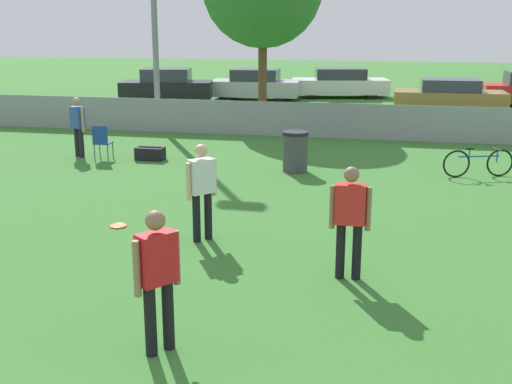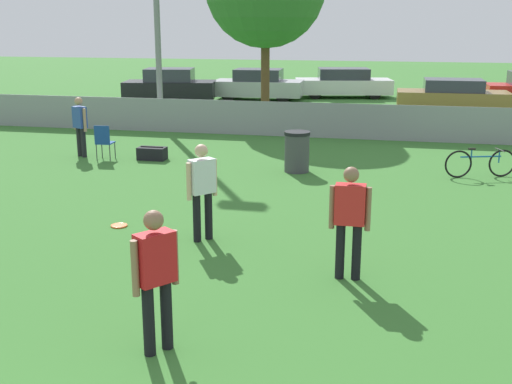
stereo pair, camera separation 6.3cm
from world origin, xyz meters
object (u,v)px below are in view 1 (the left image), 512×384
bicycle_sideline (478,163)px  trash_bin (295,151)px  player_receiver_white (202,186)px  gear_bag_sideline (150,154)px  folding_chair_sideline (102,140)px  parked_car_dark (167,86)px  frisbee_disc (118,226)px  spectator_in_blue (78,123)px  player_defender_red (350,215)px  parked_car_white (340,83)px  parked_car_tan (449,96)px  parked_car_silver (255,85)px  player_thrower_red (157,272)px

bicycle_sideline → trash_bin: (-4.28, -0.34, 0.15)m
player_receiver_white → gear_bag_sideline: player_receiver_white is taller
folding_chair_sideline → parked_car_dark: size_ratio=0.21×
player_receiver_white → frisbee_disc: (-1.69, 0.38, -0.93)m
spectator_in_blue → trash_bin: spectator_in_blue is taller
player_defender_red → parked_car_white: bearing=94.9°
frisbee_disc → parked_car_dark: bearing=107.3°
spectator_in_blue → folding_chair_sideline: (0.80, -0.28, -0.39)m
frisbee_disc → parked_car_tan: size_ratio=0.07×
folding_chair_sideline → parked_car_silver: parked_car_silver is taller
frisbee_disc → folding_chair_sideline: folding_chair_sideline is taller
player_defender_red → frisbee_disc: 4.55m
spectator_in_blue → parked_car_tan: spectator_in_blue is taller
bicycle_sideline → parked_car_dark: size_ratio=0.38×
frisbee_disc → folding_chair_sideline: (-2.76, 5.22, 0.52)m
player_defender_red → folding_chair_sideline: (-6.95, 6.75, -0.41)m
parked_car_white → player_defender_red: bearing=-96.1°
folding_chair_sideline → parked_car_white: bearing=-110.2°
player_thrower_red → parked_car_white: 25.37m
player_thrower_red → parked_car_silver: (-4.06, 23.40, -0.25)m
player_thrower_red → frisbee_disc: 4.78m
folding_chair_sideline → parked_car_tan: (9.58, 11.75, 0.12)m
player_defender_red → parked_car_silver: size_ratio=0.39×
gear_bag_sideline → parked_car_silver: size_ratio=0.18×
player_thrower_red → parked_car_tan: bearing=24.1°
frisbee_disc → player_defender_red: bearing=-20.1°
spectator_in_blue → parked_car_dark: bearing=-50.6°
frisbee_disc → parked_car_tan: (6.81, 16.97, 0.64)m
trash_bin → parked_car_dark: bearing=121.9°
player_thrower_red → parked_car_dark: 23.16m
frisbee_disc → bicycle_sideline: 8.56m
parked_car_tan → bicycle_sideline: bearing=-92.1°
frisbee_disc → gear_bag_sideline: gear_bag_sideline is taller
bicycle_sideline → trash_bin: bearing=166.2°
player_receiver_white → parked_car_tan: 18.09m
frisbee_disc → parked_car_silver: size_ratio=0.07×
spectator_in_blue → parked_car_silver: (1.83, 13.83, -0.23)m
player_defender_red → player_thrower_red: same height
bicycle_sideline → parked_car_white: 16.62m
player_receiver_white → gear_bag_sideline: (-3.25, 5.92, -0.77)m
parked_car_dark → bicycle_sideline: bearing=-56.3°
frisbee_disc → gear_bag_sideline: bearing=105.7°
parked_car_white → trash_bin: bearing=-100.2°
frisbee_disc → bicycle_sideline: bearing=38.6°
folding_chair_sideline → parked_car_silver: size_ratio=0.22×
player_thrower_red → frisbee_disc: bearing=65.8°
player_receiver_white → parked_car_silver: (-3.42, 19.71, -0.25)m
folding_chair_sideline → trash_bin: (5.16, -0.22, -0.04)m
parked_car_silver → spectator_in_blue: bearing=-100.1°
parked_car_dark → parked_car_silver: size_ratio=1.04×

